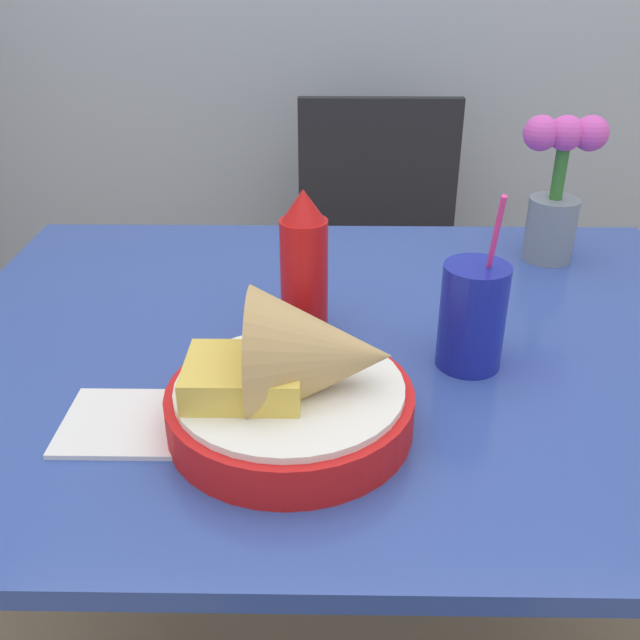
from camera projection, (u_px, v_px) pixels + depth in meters
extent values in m
cube|color=#334C9E|center=(343.00, 345.00, 0.98)|extent=(1.13, 0.87, 0.02)
cylinder|color=#4C4C51|center=(98.00, 407.00, 1.50)|extent=(0.05, 0.05, 0.72)
cylinder|color=#4C4C51|center=(579.00, 411.00, 1.48)|extent=(0.05, 0.05, 0.72)
cylinder|color=black|center=(304.00, 418.00, 1.70)|extent=(0.03, 0.03, 0.43)
cylinder|color=black|center=(454.00, 419.00, 1.70)|extent=(0.03, 0.03, 0.43)
cylinder|color=black|center=(308.00, 343.00, 2.02)|extent=(0.03, 0.03, 0.43)
cylinder|color=black|center=(435.00, 344.00, 2.02)|extent=(0.03, 0.03, 0.43)
cube|color=black|center=(378.00, 300.00, 1.75)|extent=(0.40, 0.40, 0.02)
cube|color=black|center=(378.00, 187.00, 1.81)|extent=(0.40, 0.03, 0.44)
cylinder|color=red|center=(290.00, 409.00, 0.79)|extent=(0.27, 0.27, 0.05)
cylinder|color=white|center=(290.00, 387.00, 0.77)|extent=(0.25, 0.25, 0.01)
cone|color=tan|center=(321.00, 355.00, 0.75)|extent=(0.15, 0.15, 0.15)
cube|color=#E5C14C|center=(244.00, 380.00, 0.75)|extent=(0.12, 0.10, 0.04)
cylinder|color=red|center=(304.00, 277.00, 0.96)|extent=(0.06, 0.06, 0.16)
cone|color=red|center=(303.00, 205.00, 0.91)|extent=(0.06, 0.06, 0.04)
cylinder|color=#192399|center=(472.00, 316.00, 0.89)|extent=(0.08, 0.08, 0.14)
cylinder|color=black|center=(471.00, 324.00, 0.89)|extent=(0.08, 0.08, 0.11)
cylinder|color=#EA3884|center=(488.00, 271.00, 0.86)|extent=(0.01, 0.07, 0.21)
cylinder|color=gray|center=(550.00, 229.00, 1.20)|extent=(0.08, 0.08, 0.11)
cylinder|color=#33722D|center=(560.00, 170.00, 1.15)|extent=(0.02, 0.02, 0.10)
sphere|color=#D14CB2|center=(566.00, 133.00, 1.12)|extent=(0.06, 0.06, 0.06)
sphere|color=#D14CB2|center=(541.00, 133.00, 1.12)|extent=(0.06, 0.06, 0.06)
sphere|color=#D14CB2|center=(591.00, 133.00, 1.12)|extent=(0.06, 0.06, 0.06)
cube|color=white|center=(134.00, 422.00, 0.80)|extent=(0.16, 0.13, 0.01)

